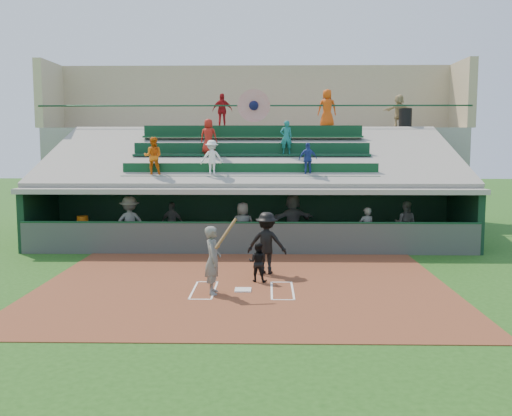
{
  "coord_description": "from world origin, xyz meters",
  "views": [
    {
      "loc": [
        0.63,
        -14.56,
        3.81
      ],
      "look_at": [
        0.27,
        3.5,
        1.8
      ],
      "focal_mm": 40.0,
      "sensor_mm": 36.0,
      "label": 1
    }
  ],
  "objects_px": {
    "trash_bin": "(405,118)",
    "water_cooler": "(83,221)",
    "home_plate": "(243,290)",
    "catcher": "(258,262)",
    "batter_at_plate": "(213,260)",
    "white_table": "(83,238)"
  },
  "relations": [
    {
      "from": "home_plate",
      "to": "catcher",
      "type": "distance_m",
      "value": 1.18
    },
    {
      "from": "home_plate",
      "to": "trash_bin",
      "type": "distance_m",
      "value": 14.98
    },
    {
      "from": "water_cooler",
      "to": "home_plate",
      "type": "bearing_deg",
      "value": -44.41
    },
    {
      "from": "batter_at_plate",
      "to": "catcher",
      "type": "height_order",
      "value": "batter_at_plate"
    },
    {
      "from": "white_table",
      "to": "catcher",
      "type": "bearing_deg",
      "value": -25.63
    },
    {
      "from": "batter_at_plate",
      "to": "trash_bin",
      "type": "relative_size",
      "value": 2.21
    },
    {
      "from": "batter_at_plate",
      "to": "catcher",
      "type": "relative_size",
      "value": 1.79
    },
    {
      "from": "batter_at_plate",
      "to": "home_plate",
      "type": "bearing_deg",
      "value": 24.16
    },
    {
      "from": "white_table",
      "to": "trash_bin",
      "type": "distance_m",
      "value": 15.31
    },
    {
      "from": "catcher",
      "to": "water_cooler",
      "type": "xyz_separation_m",
      "value": [
        -6.52,
        5.04,
        0.44
      ]
    },
    {
      "from": "home_plate",
      "to": "white_table",
      "type": "distance_m",
      "value": 8.56
    },
    {
      "from": "trash_bin",
      "to": "catcher",
      "type": "bearing_deg",
      "value": -120.57
    },
    {
      "from": "batter_at_plate",
      "to": "trash_bin",
      "type": "height_order",
      "value": "trash_bin"
    },
    {
      "from": "trash_bin",
      "to": "water_cooler",
      "type": "bearing_deg",
      "value": -154.71
    },
    {
      "from": "white_table",
      "to": "trash_bin",
      "type": "relative_size",
      "value": 0.99
    },
    {
      "from": "home_plate",
      "to": "batter_at_plate",
      "type": "relative_size",
      "value": 0.22
    },
    {
      "from": "batter_at_plate",
      "to": "catcher",
      "type": "xyz_separation_m",
      "value": [
        1.12,
        1.32,
        -0.33
      ]
    },
    {
      "from": "batter_at_plate",
      "to": "trash_bin",
      "type": "distance_m",
      "value": 15.36
    },
    {
      "from": "home_plate",
      "to": "trash_bin",
      "type": "xyz_separation_m",
      "value": [
        7.02,
        12.24,
        5.01
      ]
    },
    {
      "from": "home_plate",
      "to": "catcher",
      "type": "relative_size",
      "value": 0.39
    },
    {
      "from": "catcher",
      "to": "white_table",
      "type": "bearing_deg",
      "value": -23.02
    },
    {
      "from": "catcher",
      "to": "home_plate",
      "type": "bearing_deg",
      "value": 83.67
    }
  ]
}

